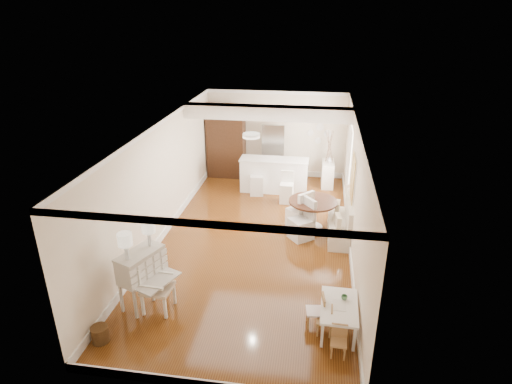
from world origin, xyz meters
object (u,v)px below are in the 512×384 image
(kids_chair_b, at_px, (315,311))
(kids_chair_c, at_px, (339,342))
(slip_chair_near, at_px, (301,219))
(wicker_basket, at_px, (100,334))
(breakfast_counter, at_px, (274,175))
(fridge, at_px, (284,153))
(secretary_bureau, at_px, (143,278))
(slip_chair_far, at_px, (299,209))
(kids_table, at_px, (338,317))
(dining_table, at_px, (312,215))
(bar_stool_left, at_px, (257,179))
(bar_stool_right, at_px, (287,188))
(pantry_cabinet, at_px, (226,142))
(gustavian_armchair, at_px, (158,287))
(kids_chair_a, at_px, (324,320))
(sideboard, at_px, (327,174))

(kids_chair_b, bearing_deg, kids_chair_c, 24.15)
(kids_chair_b, distance_m, slip_chair_near, 3.14)
(wicker_basket, distance_m, breakfast_counter, 7.22)
(wicker_basket, xyz_separation_m, kids_chair_b, (3.55, 0.93, 0.17))
(fridge, bearing_deg, secretary_bureau, -106.27)
(slip_chair_far, height_order, breakfast_counter, slip_chair_far)
(kids_table, height_order, dining_table, dining_table)
(kids_table, height_order, slip_chair_near, slip_chair_near)
(bar_stool_left, bearing_deg, bar_stool_right, -33.09)
(slip_chair_near, height_order, bar_stool_right, slip_chair_near)
(slip_chair_far, bearing_deg, bar_stool_left, -100.98)
(secretary_bureau, xyz_separation_m, fridge, (2.00, 6.85, 0.34))
(secretary_bureau, distance_m, breakfast_counter, 6.08)
(secretary_bureau, height_order, bar_stool_left, secretary_bureau)
(slip_chair_near, distance_m, pantry_cabinet, 4.80)
(kids_chair_b, xyz_separation_m, pantry_cabinet, (-3.10, 7.03, 0.83))
(gustavian_armchair, bearing_deg, kids_chair_c, -98.45)
(kids_table, xyz_separation_m, bar_stool_right, (-1.34, 5.20, 0.20))
(secretary_bureau, height_order, kids_chair_c, secretary_bureau)
(kids_chair_a, relative_size, dining_table, 0.45)
(slip_chair_near, xyz_separation_m, bar_stool_left, (-1.46, 2.49, -0.03))
(secretary_bureau, height_order, gustavian_armchair, secretary_bureau)
(kids_chair_a, xyz_separation_m, kids_chair_b, (-0.16, 0.17, 0.05))
(kids_table, distance_m, fridge, 7.25)
(kids_chair_b, bearing_deg, gustavian_armchair, -97.38)
(secretary_bureau, bearing_deg, bar_stool_right, 87.79)
(bar_stool_right, height_order, fridge, fridge)
(wicker_basket, relative_size, dining_table, 0.24)
(kids_table, height_order, breakfast_counter, breakfast_counter)
(wicker_basket, bearing_deg, kids_chair_b, 14.74)
(breakfast_counter, distance_m, bar_stool_left, 0.59)
(secretary_bureau, distance_m, kids_chair_c, 3.69)
(secretary_bureau, relative_size, slip_chair_near, 1.10)
(slip_chair_near, height_order, breakfast_counter, breakfast_counter)
(fridge, bearing_deg, kids_chair_a, -79.23)
(dining_table, xyz_separation_m, sideboard, (0.38, 3.07, -0.02))
(secretary_bureau, height_order, breakfast_counter, secretary_bureau)
(secretary_bureau, distance_m, gustavian_armchair, 0.37)
(kids_chair_c, bearing_deg, gustavian_armchair, 170.48)
(sideboard, bearing_deg, kids_chair_b, -93.34)
(kids_chair_b, bearing_deg, sideboard, 171.08)
(kids_chair_b, height_order, dining_table, dining_table)
(gustavian_armchair, bearing_deg, kids_table, -88.00)
(kids_table, distance_m, kids_chair_a, 0.27)
(fridge, bearing_deg, pantry_cabinet, 179.10)
(dining_table, bearing_deg, kids_chair_a, -84.96)
(fridge, bearing_deg, gustavian_armchair, -103.42)
(kids_table, distance_m, bar_stool_left, 6.09)
(fridge, bearing_deg, dining_table, -73.24)
(dining_table, relative_size, sideboard, 1.46)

